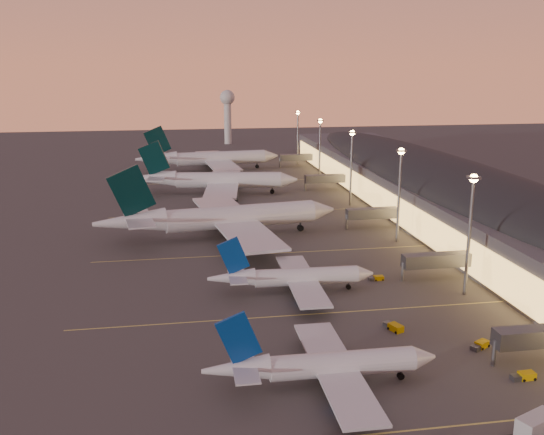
{
  "coord_description": "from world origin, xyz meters",
  "views": [
    {
      "loc": [
        -23.9,
        -112.27,
        47.35
      ],
      "look_at": [
        2.0,
        45.0,
        7.0
      ],
      "focal_mm": 40.0,
      "sensor_mm": 36.0,
      "label": 1
    }
  ],
  "objects_px": {
    "baggage_tug_a": "(524,376)",
    "baggage_tug_c": "(377,278)",
    "airliner_wide_near": "(221,218)",
    "airliner_wide_mid": "(214,180)",
    "baggage_tug_d": "(394,327)",
    "airliner_wide_far": "(209,159)",
    "radar_tower": "(228,108)",
    "airliner_narrow_south": "(322,366)",
    "airliner_narrow_north": "(292,277)",
    "catering_truck_a": "(538,428)",
    "baggage_tug_b": "(480,345)"
  },
  "relations": [
    {
      "from": "baggage_tug_a",
      "to": "baggage_tug_c",
      "type": "distance_m",
      "value": 47.05
    },
    {
      "from": "airliner_wide_near",
      "to": "baggage_tug_c",
      "type": "relative_size",
      "value": 20.31
    },
    {
      "from": "airliner_wide_mid",
      "to": "baggage_tug_d",
      "type": "relative_size",
      "value": 14.14
    },
    {
      "from": "airliner_wide_far",
      "to": "baggage_tug_d",
      "type": "height_order",
      "value": "airliner_wide_far"
    },
    {
      "from": "radar_tower",
      "to": "baggage_tug_a",
      "type": "bearing_deg",
      "value": -86.43
    },
    {
      "from": "airliner_narrow_south",
      "to": "airliner_wide_far",
      "type": "xyz_separation_m",
      "value": [
        -4.75,
        196.3,
        2.08
      ]
    },
    {
      "from": "airliner_wide_near",
      "to": "airliner_wide_far",
      "type": "height_order",
      "value": "airliner_wide_near"
    },
    {
      "from": "airliner_narrow_north",
      "to": "radar_tower",
      "type": "distance_m",
      "value": 253.58
    },
    {
      "from": "airliner_narrow_south",
      "to": "baggage_tug_c",
      "type": "relative_size",
      "value": 10.65
    },
    {
      "from": "airliner_wide_far",
      "to": "baggage_tug_c",
      "type": "height_order",
      "value": "airliner_wide_far"
    },
    {
      "from": "airliner_narrow_north",
      "to": "catering_truck_a",
      "type": "bearing_deg",
      "value": -68.17
    },
    {
      "from": "airliner_wide_far",
      "to": "catering_truck_a",
      "type": "height_order",
      "value": "airliner_wide_far"
    },
    {
      "from": "airliner_wide_mid",
      "to": "airliner_narrow_south",
      "type": "bearing_deg",
      "value": -79.79
    },
    {
      "from": "airliner_wide_near",
      "to": "catering_truck_a",
      "type": "bearing_deg",
      "value": -80.36
    },
    {
      "from": "baggage_tug_a",
      "to": "baggage_tug_d",
      "type": "distance_m",
      "value": 24.57
    },
    {
      "from": "airliner_narrow_north",
      "to": "baggage_tug_a",
      "type": "height_order",
      "value": "airliner_narrow_north"
    },
    {
      "from": "airliner_wide_mid",
      "to": "baggage_tug_b",
      "type": "distance_m",
      "value": 140.29
    },
    {
      "from": "airliner_wide_near",
      "to": "airliner_wide_mid",
      "type": "distance_m",
      "value": 59.94
    },
    {
      "from": "catering_truck_a",
      "to": "baggage_tug_a",
      "type": "bearing_deg",
      "value": 40.85
    },
    {
      "from": "airliner_wide_near",
      "to": "baggage_tug_b",
      "type": "xyz_separation_m",
      "value": [
        38.47,
        -75.59,
        -5.15
      ]
    },
    {
      "from": "airliner_narrow_north",
      "to": "baggage_tug_c",
      "type": "relative_size",
      "value": 10.59
    },
    {
      "from": "baggage_tug_c",
      "to": "airliner_wide_mid",
      "type": "bearing_deg",
      "value": 107.69
    },
    {
      "from": "airliner_narrow_north",
      "to": "baggage_tug_a",
      "type": "xyz_separation_m",
      "value": [
        28.28,
        -42.24,
        -2.8
      ]
    },
    {
      "from": "baggage_tug_a",
      "to": "baggage_tug_b",
      "type": "relative_size",
      "value": 0.96
    },
    {
      "from": "baggage_tug_c",
      "to": "radar_tower",
      "type": "bearing_deg",
      "value": 93.65
    },
    {
      "from": "radar_tower",
      "to": "baggage_tug_a",
      "type": "relative_size",
      "value": 8.42
    },
    {
      "from": "airliner_wide_mid",
      "to": "airliner_wide_far",
      "type": "distance_m",
      "value": 52.98
    },
    {
      "from": "baggage_tug_a",
      "to": "baggage_tug_c",
      "type": "relative_size",
      "value": 1.14
    },
    {
      "from": "airliner_wide_mid",
      "to": "radar_tower",
      "type": "relative_size",
      "value": 1.94
    },
    {
      "from": "catering_truck_a",
      "to": "airliner_narrow_north",
      "type": "bearing_deg",
      "value": 87.17
    },
    {
      "from": "baggage_tug_a",
      "to": "catering_truck_a",
      "type": "relative_size",
      "value": 0.57
    },
    {
      "from": "airliner_narrow_north",
      "to": "radar_tower",
      "type": "xyz_separation_m",
      "value": [
        9.86,
        252.7,
        18.56
      ]
    },
    {
      "from": "airliner_narrow_south",
      "to": "baggage_tug_b",
      "type": "bearing_deg",
      "value": 15.05
    },
    {
      "from": "airliner_narrow_north",
      "to": "baggage_tug_d",
      "type": "height_order",
      "value": "airliner_narrow_north"
    },
    {
      "from": "airliner_wide_near",
      "to": "baggage_tug_c",
      "type": "bearing_deg",
      "value": -59.85
    },
    {
      "from": "baggage_tug_c",
      "to": "baggage_tug_d",
      "type": "distance_m",
      "value": 26.46
    },
    {
      "from": "baggage_tug_d",
      "to": "airliner_wide_far",
      "type": "bearing_deg",
      "value": 165.42
    },
    {
      "from": "airliner_narrow_south",
      "to": "catering_truck_a",
      "type": "relative_size",
      "value": 5.28
    },
    {
      "from": "airliner_wide_near",
      "to": "baggage_tug_b",
      "type": "bearing_deg",
      "value": -71.31
    },
    {
      "from": "radar_tower",
      "to": "baggage_tug_a",
      "type": "distance_m",
      "value": 296.29
    },
    {
      "from": "radar_tower",
      "to": "baggage_tug_d",
      "type": "bearing_deg",
      "value": -88.98
    },
    {
      "from": "airliner_wide_near",
      "to": "catering_truck_a",
      "type": "height_order",
      "value": "airliner_wide_near"
    },
    {
      "from": "airliner_narrow_north",
      "to": "radar_tower",
      "type": "bearing_deg",
      "value": 89.18
    },
    {
      "from": "baggage_tug_c",
      "to": "catering_truck_a",
      "type": "height_order",
      "value": "catering_truck_a"
    },
    {
      "from": "radar_tower",
      "to": "baggage_tug_b",
      "type": "bearing_deg",
      "value": -86.57
    },
    {
      "from": "airliner_wide_mid",
      "to": "baggage_tug_d",
      "type": "height_order",
      "value": "airliner_wide_mid"
    },
    {
      "from": "airliner_wide_far",
      "to": "baggage_tug_c",
      "type": "xyz_separation_m",
      "value": [
        28.21,
        -153.13,
        -4.96
      ]
    },
    {
      "from": "airliner_wide_far",
      "to": "baggage_tug_a",
      "type": "bearing_deg",
      "value": -85.26
    },
    {
      "from": "airliner_wide_far",
      "to": "airliner_wide_near",
      "type": "bearing_deg",
      "value": -97.43
    },
    {
      "from": "airliner_narrow_north",
      "to": "baggage_tug_a",
      "type": "bearing_deg",
      "value": -54.78
    }
  ]
}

